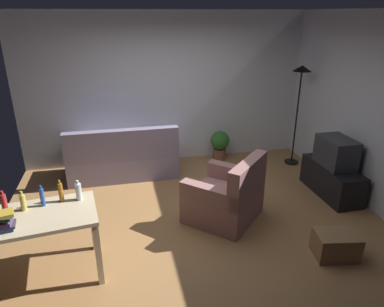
{
  "coord_description": "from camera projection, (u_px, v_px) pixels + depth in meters",
  "views": [
    {
      "loc": [
        -0.93,
        -4.07,
        2.65
      ],
      "look_at": [
        0.1,
        0.5,
        0.75
      ],
      "focal_mm": 32.68,
      "sensor_mm": 36.0,
      "label": 1
    }
  ],
  "objects": [
    {
      "name": "ground_plane",
      "position": [
        193.0,
        218.0,
        4.87
      ],
      "size": [
        5.2,
        4.4,
        0.02
      ],
      "primitive_type": "cube",
      "color": "#9E7042"
    },
    {
      "name": "wall_rear",
      "position": [
        166.0,
        89.0,
        6.35
      ],
      "size": [
        5.2,
        0.1,
        2.7
      ],
      "primitive_type": "cube",
      "color": "silver",
      "rests_on": "ground_plane"
    },
    {
      "name": "wall_right",
      "position": [
        374.0,
        112.0,
        4.89
      ],
      "size": [
        0.1,
        4.4,
        2.7
      ],
      "primitive_type": "cube",
      "color": "silver",
      "rests_on": "ground_plane"
    },
    {
      "name": "couch",
      "position": [
        123.0,
        159.0,
        6.01
      ],
      "size": [
        1.83,
        0.84,
        0.92
      ],
      "rotation": [
        0.0,
        0.0,
        3.14
      ],
      "color": "gray",
      "rests_on": "ground_plane"
    },
    {
      "name": "tv_stand",
      "position": [
        332.0,
        180.0,
        5.41
      ],
      "size": [
        0.44,
        1.1,
        0.48
      ],
      "rotation": [
        0.0,
        0.0,
        1.57
      ],
      "color": "black",
      "rests_on": "ground_plane"
    },
    {
      "name": "tv",
      "position": [
        336.0,
        152.0,
        5.24
      ],
      "size": [
        0.41,
        0.6,
        0.44
      ],
      "rotation": [
        0.0,
        0.0,
        1.57
      ],
      "color": "#2D2D33",
      "rests_on": "tv_stand"
    },
    {
      "name": "torchiere_lamp",
      "position": [
        300.0,
        88.0,
        6.11
      ],
      "size": [
        0.32,
        0.32,
        1.81
      ],
      "color": "black",
      "rests_on": "ground_plane"
    },
    {
      "name": "desk",
      "position": [
        36.0,
        225.0,
        3.54
      ],
      "size": [
        1.28,
        0.84,
        0.76
      ],
      "rotation": [
        0.0,
        0.0,
        0.12
      ],
      "color": "#C6B28E",
      "rests_on": "ground_plane"
    },
    {
      "name": "potted_plant",
      "position": [
        220.0,
        143.0,
        6.66
      ],
      "size": [
        0.36,
        0.36,
        0.57
      ],
      "color": "brown",
      "rests_on": "ground_plane"
    },
    {
      "name": "armchair",
      "position": [
        227.0,
        197.0,
        4.73
      ],
      "size": [
        1.23,
        1.23,
        0.92
      ],
      "rotation": [
        0.0,
        0.0,
        3.94
      ],
      "color": "#996B66",
      "rests_on": "ground_plane"
    },
    {
      "name": "storage_box",
      "position": [
        336.0,
        245.0,
        4.04
      ],
      "size": [
        0.53,
        0.42,
        0.3
      ],
      "primitive_type": "cube",
      "rotation": [
        0.0,
        0.0,
        -0.17
      ],
      "color": "olive",
      "rests_on": "ground_plane"
    },
    {
      "name": "bottle_red",
      "position": [
        4.0,
        204.0,
        3.47
      ],
      "size": [
        0.06,
        0.06,
        0.27
      ],
      "color": "#AD2323",
      "rests_on": "desk"
    },
    {
      "name": "bottle_squat",
      "position": [
        23.0,
        202.0,
        3.56
      ],
      "size": [
        0.06,
        0.06,
        0.22
      ],
      "color": "#BCB24C",
      "rests_on": "desk"
    },
    {
      "name": "bottle_blue",
      "position": [
        42.0,
        197.0,
        3.63
      ],
      "size": [
        0.05,
        0.05,
        0.24
      ],
      "color": "#2347A3",
      "rests_on": "desk"
    },
    {
      "name": "bottle_amber",
      "position": [
        61.0,
        192.0,
        3.72
      ],
      "size": [
        0.05,
        0.05,
        0.25
      ],
      "color": "#9E6019",
      "rests_on": "desk"
    },
    {
      "name": "bottle_clear",
      "position": [
        79.0,
        191.0,
        3.75
      ],
      "size": [
        0.06,
        0.06,
        0.23
      ],
      "color": "silver",
      "rests_on": "desk"
    },
    {
      "name": "book_stack",
      "position": [
        1.0,
        222.0,
        3.22
      ],
      "size": [
        0.27,
        0.2,
        0.19
      ],
      "color": "navy",
      "rests_on": "desk"
    }
  ]
}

